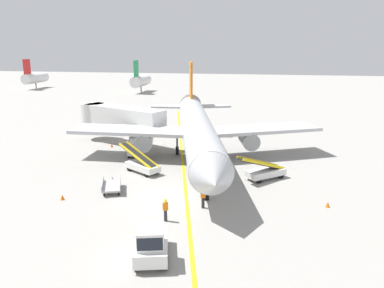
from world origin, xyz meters
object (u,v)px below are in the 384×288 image
Objects in this scene: belt_loader_aft_hold at (265,171)px; safety_cone_nose_left at (112,145)px; jet_bridge at (116,116)px; ground_crew_wing_walker at (165,209)px; belt_loader_forward_hold at (142,165)px; ground_crew_marshaller at (203,197)px; baggage_cart_loaded at (112,186)px; safety_cone_nose_right at (215,177)px; pushback_tug at (151,244)px; baggage_tug_near_wing at (134,148)px; safety_cone_wingtip_left at (328,204)px; safety_cone_wingtip_right at (62,197)px; airliner at (197,128)px.

safety_cone_nose_left is (-18.86, 8.22, -0.56)m from belt_loader_aft_hold.
jet_bridge reaches higher than safety_cone_nose_left.
safety_cone_nose_left is (-11.99, 18.61, -0.69)m from ground_crew_wing_walker.
ground_crew_marshaller is at bearing -44.63° from belt_loader_forward_hold.
baggage_cart_loaded is at bearing -99.93° from belt_loader_forward_hold.
pushback_tug is at bearing -97.26° from safety_cone_nose_right.
baggage_tug_near_wing is 6.13m from belt_loader_forward_hold.
baggage_cart_loaded is at bearing -156.35° from belt_loader_aft_hold.
ground_crew_marshaller is 1.00× the size of ground_crew_wing_walker.
ground_crew_marshaller is at bearing -51.20° from jet_bridge.
baggage_cart_loaded is (-12.96, -5.68, -0.31)m from belt_loader_aft_hold.
safety_cone_wingtip_left and safety_cone_wingtip_right have the same top height.
belt_loader_aft_hold is (7.56, -5.68, -2.64)m from airliner.
ground_crew_marshaller is 3.86× the size of safety_cone_nose_left.
belt_loader_forward_hold is 10.96m from safety_cone_nose_left.
belt_loader_aft_hold is 20.58m from safety_cone_nose_left.
ground_crew_marshaller is (2.94, -13.32, -2.51)m from airliner.
safety_cone_nose_right is at bearing -32.69° from safety_cone_nose_left.
ground_crew_marshaller reaches higher than baggage_cart_loaded.
belt_loader_forward_hold is 11.14× the size of safety_cone_wingtip_right.
baggage_cart_loaded is 8.58m from ground_crew_marshaller.
pushback_tug is 16.66m from belt_loader_aft_hold.
baggage_cart_loaded is at bearing -115.44° from airliner.
ground_crew_marshaller is 3.55m from ground_crew_wing_walker.
jet_bridge is 3.23× the size of pushback_tug.
safety_cone_wingtip_left is at bearing -30.20° from safety_cone_nose_left.
pushback_tug is 9.02× the size of safety_cone_nose_right.
safety_cone_wingtip_left is (12.44, -11.27, -3.20)m from airliner.
safety_cone_nose_right is at bearing -30.83° from baggage_tug_near_wing.
airliner is 13.17× the size of baggage_tug_near_wing.
safety_cone_nose_right is (14.45, -11.20, -3.32)m from jet_bridge.
safety_cone_nose_right is (1.84, 14.42, -0.77)m from pushback_tug.
ground_crew_wing_walker reaches higher than safety_cone_nose_right.
pushback_tug is 0.81× the size of belt_loader_forward_hold.
belt_loader_aft_hold reaches higher than safety_cone_wingtip_left.
airliner reaches higher than jet_bridge.
airliner is at bearing 4.25° from baggage_tug_near_wing.
pushback_tug is 1.05× the size of baggage_cart_loaded.
pushback_tug is 2.33× the size of ground_crew_marshaller.
airliner reaches higher than safety_cone_nose_right.
baggage_tug_near_wing is 1.56× the size of ground_crew_marshaller.
belt_loader_aft_hold reaches higher than pushback_tug.
belt_loader_aft_hold is 10.51× the size of safety_cone_nose_right.
ground_crew_wing_walker is at bearing -57.21° from safety_cone_nose_left.
baggage_tug_near_wing is 0.57× the size of belt_loader_aft_hold.
jet_bridge is at bearing 158.28° from airliner.
pushback_tug reaches higher than ground_crew_wing_walker.
belt_loader_forward_hold is 8.98m from safety_cone_wingtip_right.
safety_cone_wingtip_left is at bearing -26.17° from safety_cone_nose_right.
airliner is at bearing 53.38° from belt_loader_forward_hold.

